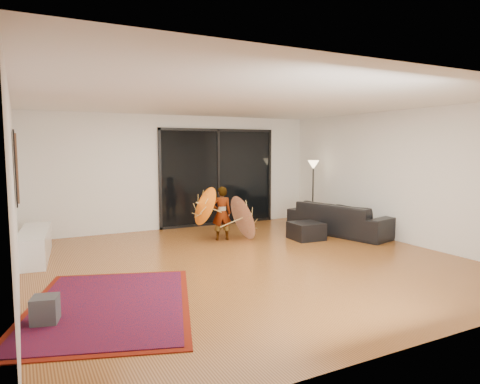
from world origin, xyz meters
TOP-DOWN VIEW (x-y plane):
  - floor at (0.00, 0.00)m, footprint 7.00×7.00m
  - ceiling at (0.00, 0.00)m, footprint 7.00×7.00m
  - wall_back at (0.00, 3.50)m, footprint 7.00×0.00m
  - wall_front at (0.00, -3.50)m, footprint 7.00×0.00m
  - wall_left at (-3.50, 0.00)m, footprint 0.00×7.00m
  - wall_right at (3.50, 0.00)m, footprint 0.00×7.00m
  - sliding_door at (1.00, 3.47)m, footprint 3.06×0.07m
  - painting at (-3.46, 1.00)m, footprint 0.04×1.28m
  - media_console at (-3.25, 1.89)m, footprint 0.66×1.85m
  - speaker at (-3.25, -1.24)m, footprint 0.34×0.34m
  - persian_rug at (-2.52, -1.02)m, footprint 2.70×3.17m
  - sofa at (2.95, 1.12)m, footprint 1.52×2.55m
  - ottoman at (1.92, 1.00)m, footprint 0.66×0.66m
  - floor_lamp at (3.10, 2.34)m, footprint 0.28×0.28m
  - child at (0.30, 1.77)m, footprint 0.47×0.37m
  - parasol_orange at (-0.25, 1.72)m, footprint 0.48×0.82m
  - parasol_white at (0.90, 1.62)m, footprint 0.53×0.97m

SIDE VIEW (x-z plane):
  - floor at x=0.00m, z-range 0.00..0.00m
  - persian_rug at x=-2.52m, z-range 0.00..0.02m
  - speaker at x=-3.25m, z-range 0.00..0.31m
  - ottoman at x=1.92m, z-range 0.00..0.36m
  - media_console at x=-3.25m, z-range 0.00..0.50m
  - sofa at x=2.95m, z-range 0.00..0.70m
  - parasol_white at x=0.90m, z-range 0.01..1.00m
  - child at x=0.30m, z-range 0.00..1.13m
  - parasol_orange at x=-0.25m, z-range 0.31..1.16m
  - sliding_door at x=1.00m, z-range 0.00..2.40m
  - floor_lamp at x=3.10m, z-range 0.47..2.09m
  - wall_back at x=0.00m, z-range -2.15..4.85m
  - wall_front at x=0.00m, z-range -2.15..4.85m
  - wall_left at x=-3.50m, z-range -2.15..4.85m
  - wall_right at x=3.50m, z-range -2.15..4.85m
  - painting at x=-3.46m, z-range 1.11..2.19m
  - ceiling at x=0.00m, z-range 2.70..2.70m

